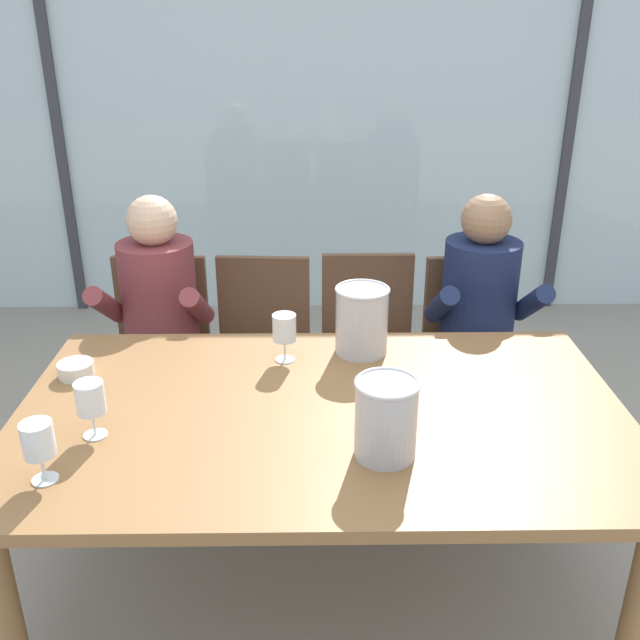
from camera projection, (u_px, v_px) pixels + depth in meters
ground at (318, 433)px, 3.40m from camera, size 14.00×14.00×0.00m
window_glass_panel at (315, 111)px, 4.38m from camera, size 7.10×0.03×2.60m
window_mullion_left at (56, 112)px, 4.34m from camera, size 0.06×0.06×2.60m
window_mullion_right at (572, 111)px, 4.38m from camera, size 0.06×0.06×2.60m
hillside_vineyard at (312, 89)px, 8.33m from camera, size 13.10×2.40×2.07m
dining_table at (322, 428)px, 2.22m from camera, size 1.90×1.14×0.73m
chair_near_curtain at (160, 341)px, 3.19m from camera, size 0.45×0.45×0.87m
chair_left_of_center at (262, 341)px, 3.18m from camera, size 0.47×0.47×0.87m
chair_center at (368, 338)px, 3.21m from camera, size 0.44×0.44×0.87m
chair_right_of_center at (474, 340)px, 3.19m from camera, size 0.48×0.48×0.87m
person_maroon_top at (156, 319)px, 2.98m from camera, size 0.48×0.62×1.19m
person_navy_polo at (482, 317)px, 3.00m from camera, size 0.47×0.62×1.19m
ice_bucket_primary at (386, 417)px, 1.92m from camera, size 0.18×0.18×0.23m
ice_bucket_secondary at (362, 319)px, 2.52m from camera, size 0.20×0.20×0.25m
tasting_bowl at (76, 369)px, 2.38m from camera, size 0.12×0.12×0.05m
wine_glass_by_left_taster at (90, 400)px, 2.01m from camera, size 0.08×0.08×0.17m
wine_glass_near_bucket at (38, 442)px, 1.81m from camera, size 0.08×0.08×0.17m
wine_glass_center_pour at (284, 329)px, 2.46m from camera, size 0.08×0.08×0.17m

